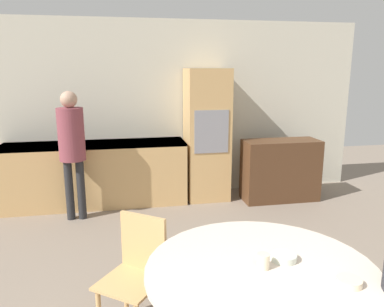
# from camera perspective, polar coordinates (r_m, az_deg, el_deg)

# --- Properties ---
(wall_back) EXTENTS (6.15, 0.05, 2.60)m
(wall_back) POSITION_cam_1_polar(r_m,az_deg,el_deg) (5.66, -4.80, 6.67)
(wall_back) COLOR beige
(wall_back) RESTS_ON ground_plane
(kitchen_counter) EXTENTS (2.52, 0.60, 0.89)m
(kitchen_counter) POSITION_cam_1_polar(r_m,az_deg,el_deg) (5.46, -14.40, -2.93)
(kitchen_counter) COLOR tan
(kitchen_counter) RESTS_ON ground_plane
(oven_unit) EXTENTS (0.61, 0.59, 1.91)m
(oven_unit) POSITION_cam_1_polar(r_m,az_deg,el_deg) (5.48, 2.25, 2.85)
(oven_unit) COLOR tan
(oven_unit) RESTS_ON ground_plane
(sideboard) EXTENTS (1.10, 0.45, 0.89)m
(sideboard) POSITION_cam_1_polar(r_m,az_deg,el_deg) (5.64, 13.29, -2.49)
(sideboard) COLOR #51331E
(sideboard) RESTS_ON ground_plane
(dining_table) EXTENTS (1.36, 1.36, 0.77)m
(dining_table) POSITION_cam_1_polar(r_m,az_deg,el_deg) (2.42, 10.32, -21.10)
(dining_table) COLOR #51331E
(dining_table) RESTS_ON ground_plane
(chair_far_left) EXTENTS (0.56, 0.56, 0.86)m
(chair_far_left) POSITION_cam_1_polar(r_m,az_deg,el_deg) (2.87, -8.41, -16.91)
(chair_far_left) COLOR tan
(chair_far_left) RESTS_ON ground_plane
(person_standing) EXTENTS (0.32, 0.32, 1.64)m
(person_standing) POSITION_cam_1_polar(r_m,az_deg,el_deg) (4.87, -17.86, 1.76)
(person_standing) COLOR #262628
(person_standing) RESTS_ON ground_plane
(cup) EXTENTS (0.07, 0.07, 0.09)m
(cup) POSITION_cam_1_polar(r_m,az_deg,el_deg) (2.29, 10.81, -15.83)
(cup) COLOR beige
(cup) RESTS_ON dining_table
(bowl_near) EXTENTS (0.13, 0.13, 0.04)m
(bowl_near) POSITION_cam_1_polar(r_m,az_deg,el_deg) (2.27, 22.84, -17.59)
(bowl_near) COLOR beige
(bowl_near) RESTS_ON dining_table
(bowl_centre) EXTENTS (0.16, 0.16, 0.04)m
(bowl_centre) POSITION_cam_1_polar(r_m,az_deg,el_deg) (2.41, 13.79, -15.08)
(bowl_centre) COLOR silver
(bowl_centre) RESTS_ON dining_table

